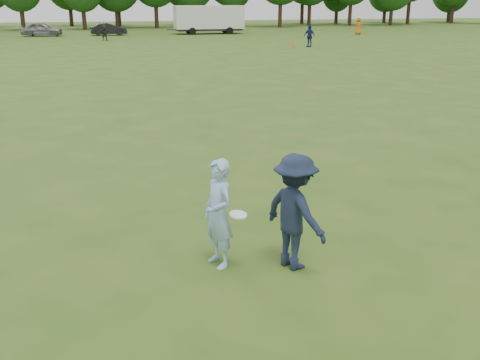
{
  "coord_description": "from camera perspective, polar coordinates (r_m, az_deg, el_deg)",
  "views": [
    {
      "loc": [
        -1.32,
        -7.33,
        4.01
      ],
      "look_at": [
        0.97,
        1.34,
        1.1
      ],
      "focal_mm": 42.0,
      "sensor_mm": 36.0,
      "label": 1
    }
  ],
  "objects": [
    {
      "name": "field_cone",
      "position": [
        49.23,
        5.39,
        13.42
      ],
      "size": [
        0.28,
        0.28,
        0.3
      ],
      "primitive_type": "cone",
      "color": "#F2430C",
      "rests_on": "ground"
    },
    {
      "name": "cargo_trailer",
      "position": [
        68.19,
        -3.18,
        16.09
      ],
      "size": [
        9.0,
        2.75,
        3.2
      ],
      "color": "white",
      "rests_on": "ground"
    },
    {
      "name": "player_far_d",
      "position": [
        58.66,
        -13.61,
        14.39
      ],
      "size": [
        1.57,
        0.77,
        1.62
      ],
      "primitive_type": "imported",
      "rotation": [
        0.0,
        0.0,
        0.2
      ],
      "color": "#282828",
      "rests_on": "ground"
    },
    {
      "name": "defender",
      "position": [
        8.6,
        5.62,
        -3.24
      ],
      "size": [
        1.1,
        1.35,
        1.82
      ],
      "primitive_type": "imported",
      "rotation": [
        0.0,
        0.0,
        1.99
      ],
      "color": "#1A2439",
      "rests_on": "ground"
    },
    {
      "name": "player_far_c",
      "position": [
        67.84,
        11.94,
        15.04
      ],
      "size": [
        1.01,
        0.73,
        1.91
      ],
      "primitive_type": "imported",
      "rotation": [
        0.0,
        0.0,
        3.0
      ],
      "color": "#C06916",
      "rests_on": "ground"
    },
    {
      "name": "car_e",
      "position": [
        67.34,
        -19.48,
        14.23
      ],
      "size": [
        4.56,
        2.32,
        1.49
      ],
      "primitive_type": "imported",
      "rotation": [
        0.0,
        0.0,
        1.44
      ],
      "color": "slate",
      "rests_on": "ground"
    },
    {
      "name": "car_f",
      "position": [
        66.91,
        -13.21,
        14.68
      ],
      "size": [
        4.09,
        1.6,
        1.32
      ],
      "primitive_type": "imported",
      "rotation": [
        0.0,
        0.0,
        1.62
      ],
      "color": "black",
      "rests_on": "ground"
    },
    {
      "name": "disc_in_play",
      "position": [
        8.41,
        -0.2,
        -3.55
      ],
      "size": [
        0.3,
        0.3,
        0.09
      ],
      "color": "white",
      "rests_on": "ground"
    },
    {
      "name": "thrower",
      "position": [
        8.63,
        -2.2,
        -3.44
      ],
      "size": [
        0.58,
        0.72,
        1.72
      ],
      "primitive_type": "imported",
      "rotation": [
        0.0,
        0.0,
        -1.26
      ],
      "color": "#96BFE8",
      "rests_on": "ground"
    },
    {
      "name": "ground",
      "position": [
        8.46,
        -4.09,
        -10.37
      ],
      "size": [
        200.0,
        200.0,
        0.0
      ],
      "primitive_type": "plane",
      "color": "#2B5116",
      "rests_on": "ground"
    },
    {
      "name": "player_far_b",
      "position": [
        49.9,
        7.06,
        14.31
      ],
      "size": [
        0.97,
        1.13,
        1.82
      ],
      "primitive_type": "imported",
      "rotation": [
        0.0,
        0.0,
        -0.98
      ],
      "color": "navy",
      "rests_on": "ground"
    }
  ]
}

